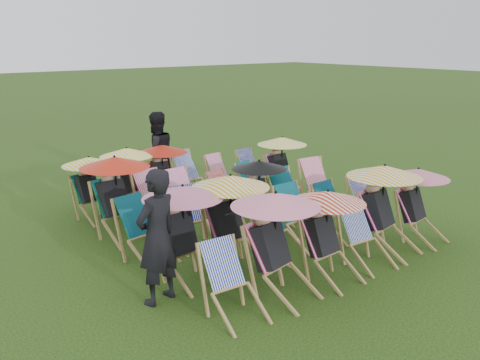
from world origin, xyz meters
TOP-DOWN VIEW (x-y plane):
  - ground at (0.00, 0.00)m, footprint 100.00×100.00m
  - deckchair_0 at (-2.11, -2.26)m, footprint 0.67×0.90m
  - deckchair_1 at (-1.27, -2.19)m, footprint 1.22×1.33m
  - deckchair_2 at (-0.35, -2.26)m, footprint 1.11×1.17m
  - deckchair_3 at (0.49, -2.28)m, footprint 0.67×0.89m
  - deckchair_4 at (1.16, -2.13)m, footprint 1.22×1.33m
  - deckchair_5 at (2.03, -2.17)m, footprint 1.07×1.15m
  - deckchair_6 at (-1.98, -0.98)m, footprint 1.18×1.25m
  - deckchair_7 at (-1.16, -1.01)m, footprint 1.20×1.25m
  - deckchair_8 at (-0.30, -1.18)m, footprint 0.73×0.93m
  - deckchair_9 at (0.34, -1.03)m, footprint 0.68×0.93m
  - deckchair_10 at (1.10, -1.18)m, footprint 0.66×0.89m
  - deckchair_11 at (2.09, -1.09)m, footprint 0.59×0.83m
  - deckchair_12 at (-2.08, 0.00)m, footprint 0.81×1.02m
  - deckchair_13 at (-1.15, 0.08)m, footprint 0.80×1.00m
  - deckchair_14 at (-0.40, 0.03)m, footprint 0.66×0.85m
  - deckchair_15 at (0.38, 0.14)m, footprint 1.04×1.11m
  - deckchair_16 at (1.09, 0.03)m, footprint 0.68×0.92m
  - deckchair_17 at (2.05, 0.09)m, footprint 0.77×1.00m
  - deckchair_18 at (-1.97, 1.20)m, footprint 1.22×1.30m
  - deckchair_19 at (-1.11, 1.25)m, footprint 0.82×1.03m
  - deckchair_20 at (-0.48, 1.27)m, footprint 0.68×0.91m
  - deckchair_21 at (0.38, 1.15)m, footprint 0.66×0.83m
  - deckchair_22 at (1.26, 1.27)m, footprint 0.71×0.88m
  - deckchair_23 at (2.12, 1.34)m, footprint 1.10×1.17m
  - deckchair_24 at (-1.91, 2.46)m, footprint 1.03×1.11m
  - deckchair_25 at (-1.11, 2.46)m, footprint 1.09×1.14m
  - deckchair_26 at (-0.36, 2.39)m, footprint 1.08×1.14m
  - deckchair_27 at (0.41, 2.37)m, footprint 0.84×1.05m
  - deckchair_28 at (1.24, 2.42)m, footprint 0.63×0.82m
  - deckchair_29 at (2.07, 2.30)m, footprint 0.62×0.83m
  - person_left at (-2.63, -1.30)m, footprint 0.76×0.60m
  - person_rear at (-0.09, 3.11)m, footprint 0.93×0.73m

SIDE VIEW (x-z plane):
  - ground at x=0.00m, z-range 0.00..0.00m
  - deckchair_21 at x=0.38m, z-range 0.00..0.82m
  - deckchair_28 at x=1.24m, z-range 0.00..0.84m
  - deckchair_14 at x=-0.40m, z-range 0.00..0.85m
  - deckchair_22 at x=1.26m, z-range 0.00..0.86m
  - deckchair_29 at x=2.07m, z-range 0.00..0.86m
  - deckchair_11 at x=2.09m, z-range 0.00..0.89m
  - deckchair_8 at x=-0.30m, z-range 0.00..0.92m
  - deckchair_3 at x=0.49m, z-range 0.00..0.92m
  - deckchair_0 at x=-2.11m, z-range 0.00..0.93m
  - deckchair_10 at x=1.10m, z-range 0.00..0.93m
  - deckchair_20 at x=-0.48m, z-range 0.00..0.96m
  - deckchair_16 at x=1.09m, z-range 0.00..0.96m
  - deckchair_13 at x=-1.15m, z-range 0.00..0.97m
  - deckchair_9 at x=0.34m, z-range 0.00..0.99m
  - deckchair_12 at x=-2.08m, z-range 0.00..1.00m
  - deckchair_17 at x=2.05m, z-range 0.00..1.01m
  - deckchair_27 at x=0.41m, z-range 0.00..1.02m
  - deckchair_19 at x=-1.11m, z-range 0.00..1.02m
  - deckchair_24 at x=-1.91m, z-range 0.03..1.25m
  - deckchair_15 at x=0.38m, z-range 0.03..1.27m
  - deckchair_5 at x=2.03m, z-range 0.04..1.30m
  - deckchair_26 at x=-0.36m, z-range 0.04..1.31m
  - deckchair_25 at x=-1.11m, z-range 0.04..1.33m
  - deckchair_23 at x=2.12m, z-range 0.04..1.34m
  - deckchair_2 at x=-0.35m, z-range 0.04..1.35m
  - deckchair_6 at x=-1.98m, z-range 0.04..1.44m
  - deckchair_7 at x=-1.16m, z-range 0.04..1.46m
  - deckchair_1 at x=-1.27m, z-range 0.04..1.48m
  - deckchair_4 at x=1.16m, z-range 0.04..1.48m
  - deckchair_18 at x=-1.97m, z-range 0.04..1.49m
  - person_left at x=-2.63m, z-range 0.00..1.84m
  - person_rear at x=-0.09m, z-range 0.00..1.88m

